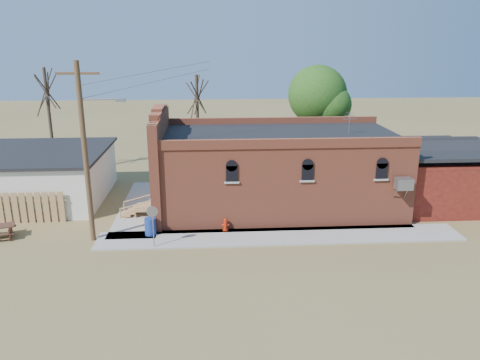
{
  "coord_description": "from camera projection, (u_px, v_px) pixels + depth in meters",
  "views": [
    {
      "loc": [
        -2.08,
        -21.46,
        9.91
      ],
      "look_at": [
        -0.47,
        3.44,
        2.4
      ],
      "focal_mm": 35.0,
      "sensor_mm": 36.0,
      "label": 1
    }
  ],
  "objects": [
    {
      "name": "brick_bar",
      "position": [
        273.0,
        171.0,
        28.16
      ],
      "size": [
        16.4,
        7.97,
        6.3
      ],
      "color": "#B75337",
      "rests_on": "ground"
    },
    {
      "name": "sidewalk_west",
      "position": [
        143.0,
        206.0,
        28.82
      ],
      "size": [
        2.6,
        10.0,
        0.08
      ],
      "primitive_type": "cube",
      "color": "#9E9991",
      "rests_on": "ground"
    },
    {
      "name": "tree_leafy",
      "position": [
        317.0,
        95.0,
        35.05
      ],
      "size": [
        4.4,
        4.4,
        8.15
      ],
      "color": "#4B392B",
      "rests_on": "ground"
    },
    {
      "name": "wood_fence",
      "position": [
        19.0,
        208.0,
        26.07
      ],
      "size": [
        5.2,
        0.1,
        1.8
      ],
      "primitive_type": null,
      "color": "#9E7247",
      "rests_on": "ground"
    },
    {
      "name": "tree_bare_near",
      "position": [
        197.0,
        96.0,
        34.01
      ],
      "size": [
        2.8,
        2.8,
        7.65
      ],
      "color": "#4B392B",
      "rests_on": "ground"
    },
    {
      "name": "utility_pole",
      "position": [
        86.0,
        150.0,
        22.76
      ],
      "size": [
        3.12,
        0.26,
        9.0
      ],
      "color": "#472B1C",
      "rests_on": "ground"
    },
    {
      "name": "ground",
      "position": [
        254.0,
        245.0,
        23.49
      ],
      "size": [
        120.0,
        120.0,
        0.0
      ],
      "primitive_type": "plane",
      "color": "brown",
      "rests_on": "ground"
    },
    {
      "name": "stop_sign",
      "position": [
        152.0,
        215.0,
        22.68
      ],
      "size": [
        0.58,
        0.09,
        2.15
      ],
      "rotation": [
        0.0,
        0.0,
        -0.35
      ],
      "color": "gray",
      "rests_on": "sidewalk_south"
    },
    {
      "name": "red_shed",
      "position": [
        431.0,
        169.0,
        28.8
      ],
      "size": [
        5.4,
        6.4,
        4.3
      ],
      "color": "maroon",
      "rests_on": "ground"
    },
    {
      "name": "tree_bare_far",
      "position": [
        46.0,
        90.0,
        34.17
      ],
      "size": [
        2.8,
        2.8,
        8.16
      ],
      "color": "#4B392B",
      "rests_on": "ground"
    },
    {
      "name": "trash_barrel",
      "position": [
        150.0,
        227.0,
        24.44
      ],
      "size": [
        0.62,
        0.62,
        0.91
      ],
      "primitive_type": "cylinder",
      "rotation": [
        0.0,
        0.0,
        0.06
      ],
      "color": "navy",
      "rests_on": "sidewalk_west"
    },
    {
      "name": "fire_hydrant",
      "position": [
        225.0,
        225.0,
        25.0
      ],
      "size": [
        0.4,
        0.39,
        0.68
      ],
      "rotation": [
        0.0,
        0.0,
        -0.37
      ],
      "color": "#AF210A",
      "rests_on": "sidewalk_south"
    },
    {
      "name": "sidewalk_south",
      "position": [
        281.0,
        236.0,
        24.43
      ],
      "size": [
        19.0,
        2.2,
        0.08
      ],
      "primitive_type": "cube",
      "color": "#9E9991",
      "rests_on": "ground"
    }
  ]
}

